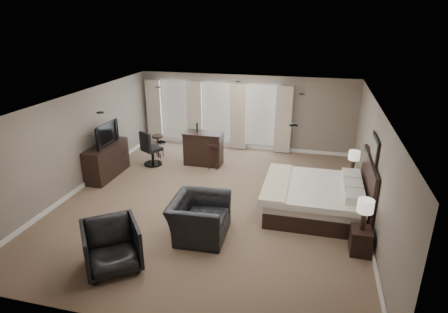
% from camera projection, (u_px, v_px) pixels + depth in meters
% --- Properties ---
extents(room, '(7.60, 8.60, 2.64)m').
position_uv_depth(room, '(212.00, 154.00, 9.19)').
color(room, brown).
rests_on(room, ground).
extents(window_bay, '(5.25, 0.20, 2.30)m').
position_uv_depth(window_bay, '(216.00, 115.00, 13.17)').
color(window_bay, silver).
rests_on(window_bay, room).
extents(bed, '(2.33, 2.22, 1.48)m').
position_uv_depth(bed, '(318.00, 185.00, 8.83)').
color(bed, silver).
rests_on(bed, ground).
extents(nightstand_near, '(0.40, 0.48, 0.53)m').
position_uv_depth(nightstand_near, '(360.00, 241.00, 7.49)').
color(nightstand_near, black).
rests_on(nightstand_near, ground).
extents(nightstand_far, '(0.41, 0.50, 0.54)m').
position_uv_depth(nightstand_far, '(351.00, 182.00, 10.11)').
color(nightstand_far, black).
rests_on(nightstand_far, ground).
extents(lamp_near, '(0.32, 0.32, 0.65)m').
position_uv_depth(lamp_near, '(364.00, 215.00, 7.28)').
color(lamp_near, beige).
rests_on(lamp_near, nightstand_near).
extents(lamp_far, '(0.30, 0.30, 0.61)m').
position_uv_depth(lamp_far, '(353.00, 162.00, 9.91)').
color(lamp_far, beige).
rests_on(lamp_far, nightstand_far).
extents(wall_art, '(0.04, 0.96, 0.56)m').
position_uv_depth(wall_art, '(374.00, 148.00, 8.22)').
color(wall_art, slate).
rests_on(wall_art, room).
extents(dresser, '(0.54, 1.68, 0.98)m').
position_uv_depth(dresser, '(107.00, 161.00, 10.98)').
color(dresser, black).
rests_on(dresser, ground).
extents(tv, '(0.65, 1.14, 0.15)m').
position_uv_depth(tv, '(105.00, 142.00, 10.78)').
color(tv, black).
rests_on(tv, dresser).
extents(armchair_near, '(0.91, 1.35, 1.15)m').
position_uv_depth(armchair_near, '(199.00, 211.00, 7.97)').
color(armchair_near, black).
rests_on(armchair_near, ground).
extents(armchair_far, '(1.35, 1.34, 1.02)m').
position_uv_depth(armchair_far, '(111.00, 244.00, 6.94)').
color(armchair_far, black).
rests_on(armchair_far, ground).
extents(bar_counter, '(1.22, 0.64, 1.07)m').
position_uv_depth(bar_counter, '(204.00, 148.00, 11.85)').
color(bar_counter, black).
rests_on(bar_counter, ground).
extents(bar_stool_left, '(0.40, 0.40, 0.77)m').
position_uv_depth(bar_stool_left, '(158.00, 147.00, 12.46)').
color(bar_stool_left, black).
rests_on(bar_stool_left, ground).
extents(bar_stool_right, '(0.49, 0.49, 0.80)m').
position_uv_depth(bar_stool_right, '(214.00, 156.00, 11.55)').
color(bar_stool_right, black).
rests_on(bar_stool_right, ground).
extents(desk_chair, '(0.78, 0.78, 1.13)m').
position_uv_depth(desk_chair, '(152.00, 148.00, 11.78)').
color(desk_chair, black).
rests_on(desk_chair, ground).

